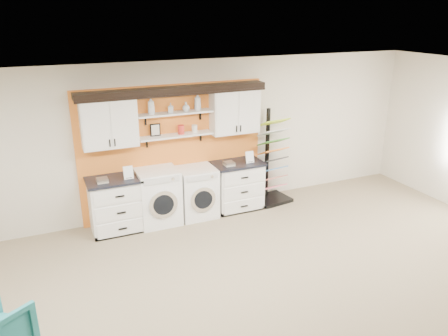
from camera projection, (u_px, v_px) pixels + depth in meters
name	position (u px, v px, depth m)	size (l,w,h in m)	color
ceiling	(298.00, 103.00, 3.94)	(10.00, 10.00, 0.00)	white
wall_back	(173.00, 140.00, 7.87)	(10.00, 10.00, 0.00)	beige
accent_panel	(174.00, 151.00, 7.90)	(3.40, 0.07, 2.40)	orange
upper_cabinet_left	(109.00, 122.00, 7.10)	(0.90, 0.35, 0.84)	white
upper_cabinet_right	(235.00, 110.00, 7.95)	(0.90, 0.35, 0.84)	white
shelf_lower	(176.00, 135.00, 7.65)	(1.32, 0.28, 0.03)	white
shelf_upper	(175.00, 113.00, 7.52)	(1.32, 0.28, 0.03)	white
crown_molding	(174.00, 90.00, 7.39)	(3.30, 0.41, 0.13)	black
picture_frame	(155.00, 130.00, 7.52)	(0.18, 0.02, 0.22)	black
canister_red	(181.00, 130.00, 7.66)	(0.11, 0.11, 0.16)	red
canister_cream	(195.00, 129.00, 7.75)	(0.10, 0.10, 0.14)	silver
base_cabinet_left	(118.00, 204.00, 7.45)	(0.97, 0.66, 0.95)	white
base_cabinet_right	(237.00, 185.00, 8.30)	(0.94, 0.66, 0.93)	white
washer	(158.00, 197.00, 7.70)	(0.71, 0.71, 1.00)	white
dryer	(197.00, 192.00, 7.99)	(0.66, 0.71, 0.93)	white
sample_rack	(272.00, 174.00, 8.59)	(0.74, 0.65, 1.84)	black
soap_bottle_a	(151.00, 105.00, 7.30)	(0.12, 0.12, 0.30)	silver
soap_bottle_b	(171.00, 108.00, 7.45)	(0.08, 0.08, 0.17)	silver
soap_bottle_c	(186.00, 107.00, 7.56)	(0.13, 0.13, 0.16)	silver
soap_bottle_d	(198.00, 101.00, 7.62)	(0.12, 0.12, 0.31)	silver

